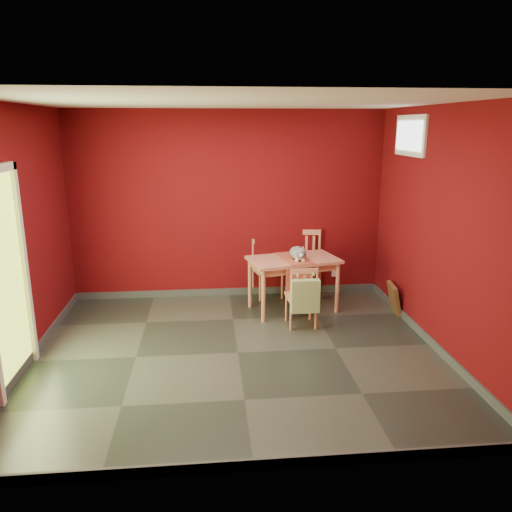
{
  "coord_description": "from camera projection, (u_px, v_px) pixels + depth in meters",
  "views": [
    {
      "loc": [
        -0.3,
        -5.14,
        2.48
      ],
      "look_at": [
        0.25,
        0.45,
        1.0
      ],
      "focal_mm": 35.0,
      "sensor_mm": 36.0,
      "label": 1
    }
  ],
  "objects": [
    {
      "name": "ground",
      "position": [
        238.0,
        353.0,
        5.6
      ],
      "size": [
        4.5,
        4.5,
        0.0
      ],
      "primitive_type": "plane",
      "color": "#2D342D",
      "rests_on": "ground"
    },
    {
      "name": "room_shell",
      "position": [
        238.0,
        349.0,
        5.59
      ],
      "size": [
        4.5,
        4.5,
        4.5
      ],
      "color": "#5D090D",
      "rests_on": "ground"
    },
    {
      "name": "doorway",
      "position": [
        5.0,
        273.0,
        4.72
      ],
      "size": [
        0.06,
        1.01,
        2.13
      ],
      "color": "#B7D838",
      "rests_on": "ground"
    },
    {
      "name": "window",
      "position": [
        410.0,
        136.0,
        6.18
      ],
      "size": [
        0.05,
        0.9,
        0.5
      ],
      "color": "white",
      "rests_on": "room_shell"
    },
    {
      "name": "outlet_plate",
      "position": [
        334.0,
        273.0,
        7.59
      ],
      "size": [
        0.08,
        0.02,
        0.12
      ],
      "primitive_type": "cube",
      "color": "silver",
      "rests_on": "room_shell"
    },
    {
      "name": "dining_table",
      "position": [
        293.0,
        265.0,
        6.75
      ],
      "size": [
        1.3,
        0.93,
        0.73
      ],
      "color": "tan",
      "rests_on": "ground"
    },
    {
      "name": "table_runner",
      "position": [
        295.0,
        264.0,
        6.63
      ],
      "size": [
        0.47,
        0.75,
        0.35
      ],
      "color": "#BC4D36",
      "rests_on": "dining_table"
    },
    {
      "name": "chair_far_left",
      "position": [
        266.0,
        267.0,
        7.39
      ],
      "size": [
        0.48,
        0.48,
        0.85
      ],
      "color": "tan",
      "rests_on": "ground"
    },
    {
      "name": "chair_far_right",
      "position": [
        306.0,
        263.0,
        7.37
      ],
      "size": [
        0.55,
        0.55,
        0.98
      ],
      "color": "tan",
      "rests_on": "ground"
    },
    {
      "name": "chair_near",
      "position": [
        302.0,
        296.0,
        6.25
      ],
      "size": [
        0.38,
        0.38,
        0.79
      ],
      "color": "tan",
      "rests_on": "ground"
    },
    {
      "name": "tote_bag",
      "position": [
        305.0,
        296.0,
        6.04
      ],
      "size": [
        0.35,
        0.2,
        0.48
      ],
      "color": "#98AC6E",
      "rests_on": "chair_near"
    },
    {
      "name": "cat",
      "position": [
        298.0,
        251.0,
        6.67
      ],
      "size": [
        0.35,
        0.5,
        0.23
      ],
      "primitive_type": null,
      "rotation": [
        0.0,
        0.0,
        0.26
      ],
      "color": "slate",
      "rests_on": "table_runner"
    },
    {
      "name": "picture_frame",
      "position": [
        394.0,
        298.0,
        6.76
      ],
      "size": [
        0.17,
        0.41,
        0.4
      ],
      "color": "brown",
      "rests_on": "ground"
    }
  ]
}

